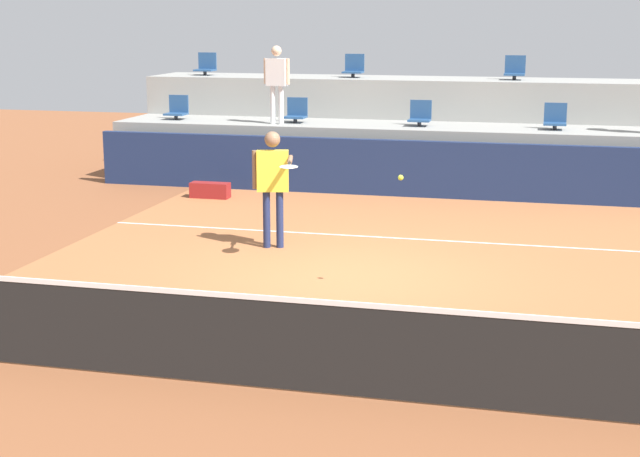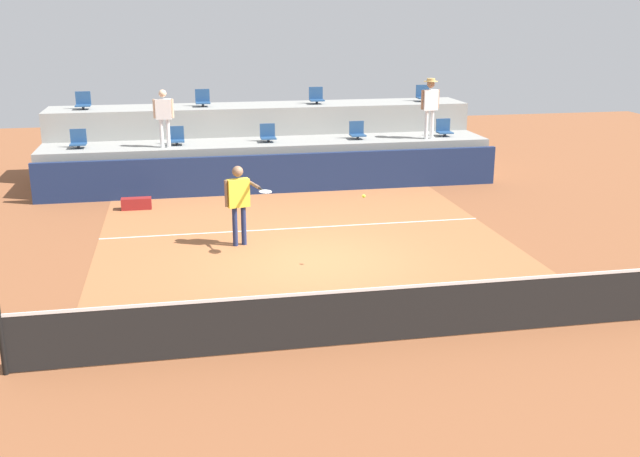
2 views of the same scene
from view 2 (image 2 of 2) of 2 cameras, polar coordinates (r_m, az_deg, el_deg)
ground_plane at (r=15.18m, az=-0.40°, el=-2.53°), size 40.00×40.00×0.00m
court_inner_paint at (r=16.11m, az=-1.05°, el=-1.38°), size 9.00×10.00×0.01m
court_service_line at (r=17.43m, az=-1.85°, el=0.02°), size 9.00×0.06×0.00m
tennis_net at (r=11.35m, az=3.33°, el=-6.60°), size 10.48×0.08×1.07m
sponsor_backboard at (r=20.75m, az=-3.46°, el=4.23°), size 13.00×0.16×1.10m
seating_tier_lower at (r=22.00m, az=-3.92°, el=5.13°), size 13.00×1.80×1.25m
seating_tier_upper at (r=23.68m, az=-4.49°, el=6.97°), size 13.00×1.80×2.10m
stadium_chair_lower_far_left at (r=21.79m, az=-18.15°, el=6.49°), size 0.44×0.40×0.52m
stadium_chair_lower_left at (r=21.62m, az=-11.02°, el=6.93°), size 0.44×0.40×0.52m
stadium_chair_lower_center at (r=21.78m, az=-4.04°, el=7.25°), size 0.44×0.40×0.52m
stadium_chair_lower_right at (r=22.26m, az=2.89°, el=7.47°), size 0.44×0.40×0.52m
stadium_chair_lower_far_right at (r=23.06m, az=9.54°, el=7.58°), size 0.44×0.40×0.52m
stadium_chair_upper_far_left at (r=23.45m, az=-17.81°, el=9.27°), size 0.44×0.40×0.52m
stadium_chair_upper_left at (r=23.30m, az=-9.04°, el=9.81°), size 0.44×0.40×0.52m
stadium_chair_upper_right at (r=23.70m, az=-0.28°, el=10.12°), size 0.44×0.40×0.52m
stadium_chair_upper_far_right at (r=24.60m, az=7.98°, el=10.20°), size 0.44×0.40×0.52m
tennis_player at (r=15.96m, az=-6.25°, el=2.42°), size 0.96×1.17×1.77m
spectator_in_grey at (r=21.14m, az=-11.97°, el=8.70°), size 0.57×0.23×1.61m
spectator_with_hat at (r=22.37m, az=8.49°, el=9.65°), size 0.60×0.48×1.78m
tennis_ball at (r=14.29m, az=3.39°, el=2.51°), size 0.07×0.07×0.07m
equipment_bag at (r=19.66m, az=-13.98°, el=1.88°), size 0.76×0.28×0.30m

